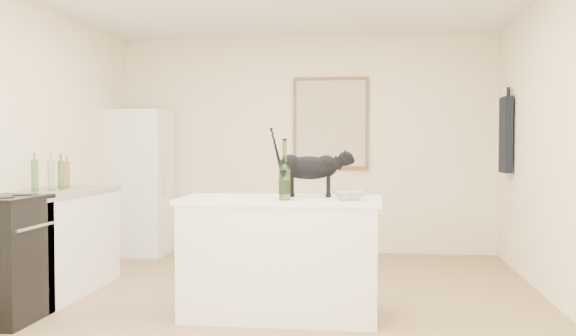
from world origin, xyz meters
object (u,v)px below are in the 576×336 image
(fridge, at_px, (139,182))
(wine_bottle, at_px, (285,173))
(black_cat, at_px, (309,171))
(glass_bowl, at_px, (349,196))

(fridge, xyz_separation_m, wine_bottle, (2.11, -2.76, 0.24))
(black_cat, bearing_deg, glass_bowl, -41.37)
(wine_bottle, distance_m, glass_bowl, 0.49)
(wine_bottle, xyz_separation_m, glass_bowl, (0.46, 0.07, -0.16))
(fridge, relative_size, glass_bowl, 6.88)
(fridge, relative_size, black_cat, 3.03)
(wine_bottle, height_order, glass_bowl, wine_bottle)
(fridge, bearing_deg, wine_bottle, -52.66)
(fridge, bearing_deg, glass_bowl, -46.39)
(black_cat, xyz_separation_m, glass_bowl, (0.32, -0.25, -0.17))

